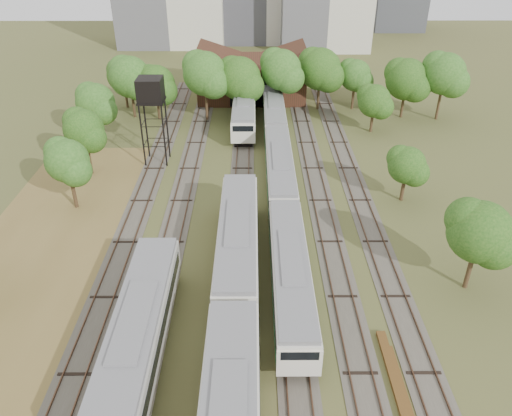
{
  "coord_description": "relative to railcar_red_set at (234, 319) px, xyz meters",
  "views": [
    {
      "loc": [
        -0.7,
        -18.38,
        25.17
      ],
      "look_at": [
        -0.52,
        19.43,
        2.5
      ],
      "focal_mm": 35.0,
      "sensor_mm": 36.0,
      "label": 1
    }
  ],
  "objects": [
    {
      "name": "dry_grass_patch",
      "position": [
        -16.0,
        2.03,
        -2.07
      ],
      "size": [
        14.0,
        60.0,
        0.04
      ],
      "primitive_type": "cube",
      "color": "brown",
      "rests_on": "ground"
    },
    {
      "name": "tracks",
      "position": [
        1.33,
        19.03,
        -2.05
      ],
      "size": [
        24.6,
        80.0,
        0.19
      ],
      "color": "#4C473D",
      "rests_on": "ground"
    },
    {
      "name": "railcar_red_set",
      "position": [
        0.0,
        0.0,
        0.0
      ],
      "size": [
        3.19,
        34.57,
        3.95
      ],
      "color": "black",
      "rests_on": "ground"
    },
    {
      "name": "railcar_green_set",
      "position": [
        4.0,
        22.4,
        -0.28
      ],
      "size": [
        2.78,
        52.07,
        3.43
      ],
      "color": "black",
      "rests_on": "ground"
    },
    {
      "name": "railcar_rear",
      "position": [
        0.0,
        39.5,
        -0.12
      ],
      "size": [
        3.01,
        16.08,
        3.73
      ],
      "color": "black",
      "rests_on": "ground"
    },
    {
      "name": "old_grey_coach",
      "position": [
        -6.0,
        -1.97,
        0.01
      ],
      "size": [
        3.11,
        18.0,
        3.85
      ],
      "color": "black",
      "rests_on": "ground"
    },
    {
      "name": "water_tower",
      "position": [
        -9.86,
        28.33,
        6.15
      ],
      "size": [
        2.82,
        2.82,
        9.78
      ],
      "color": "black",
      "rests_on": "ground"
    },
    {
      "name": "rail_pile_near",
      "position": [
        10.0,
        -3.91,
        -1.94
      ],
      "size": [
        0.61,
        9.1,
        0.3
      ],
      "primitive_type": "cube",
      "color": "brown",
      "rests_on": "ground"
    },
    {
      "name": "rail_pile_far",
      "position": [
        10.2,
        -5.24,
        -1.94
      ],
      "size": [
        0.57,
        9.06,
        0.29
      ],
      "primitive_type": "cube",
      "color": "brown",
      "rests_on": "ground"
    },
    {
      "name": "maintenance_shed",
      "position": [
        1.0,
        52.01,
        0.82
      ],
      "size": [
        16.45,
        11.55,
        7.58
      ],
      "color": "#362113",
      "rests_on": "ground"
    },
    {
      "name": "tree_band_left",
      "position": [
        -18.32,
        15.72,
        3.16
      ],
      "size": [
        8.44,
        66.87,
        8.57
      ],
      "color": "#382616",
      "rests_on": "ground"
    },
    {
      "name": "tree_band_far",
      "position": [
        4.93,
        43.03,
        3.72
      ],
      "size": [
        47.88,
        10.2,
        9.38
      ],
      "color": "#382616",
      "rests_on": "ground"
    },
    {
      "name": "tree_band_right",
      "position": [
        17.02,
        19.07,
        2.43
      ],
      "size": [
        5.68,
        36.06,
        7.46
      ],
      "color": "#382616",
      "rests_on": "ground"
    }
  ]
}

